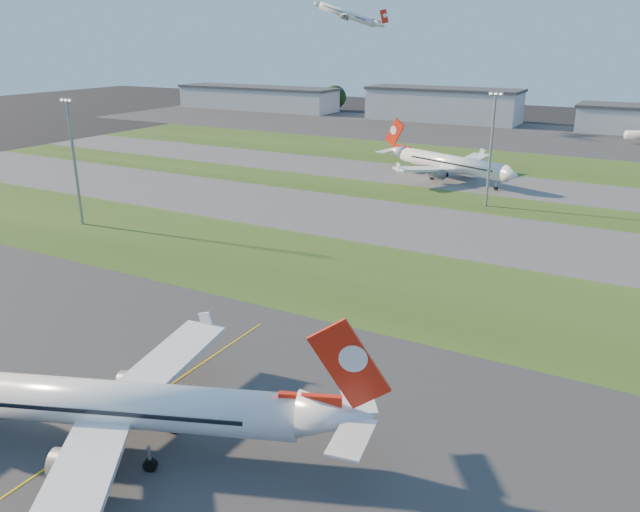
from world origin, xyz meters
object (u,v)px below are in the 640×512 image
Objects in this scene: light_mast_centre at (492,142)px; airliner_parked at (122,406)px; light_mast_west at (74,154)px; airliner_taxiing at (450,164)px.

airliner_parked is at bearing -93.15° from light_mast_centre.
light_mast_west and light_mast_centre have the same top height.
airliner_parked is at bearing -38.37° from light_mast_west.
light_mast_west is (-64.12, 50.76, 10.19)m from airliner_parked.
airliner_parked is 129.80m from airliner_taxiing.
light_mast_west is (-53.85, -78.63, 10.14)m from airliner_taxiing.
light_mast_centre is (16.15, -22.63, 10.14)m from airliner_taxiing.
light_mast_centre is at bearing 147.42° from airliner_taxiing.
airliner_taxiing is (-10.27, 129.39, 0.05)m from airliner_parked.
light_mast_centre is at bearing 38.66° from light_mast_west.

